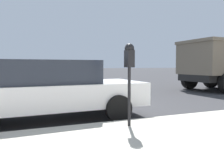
{
  "coord_description": "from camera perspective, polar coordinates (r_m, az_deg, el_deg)",
  "views": [
    {
      "loc": [
        -6.51,
        1.59,
        1.33
      ],
      "look_at": [
        -2.14,
        -0.12,
        1.14
      ],
      "focal_mm": 35.0,
      "sensor_mm": 36.0,
      "label": 1
    }
  ],
  "objects": [
    {
      "name": "ground_plane",
      "position": [
        6.83,
        -7.57,
        -8.94
      ],
      "size": [
        220.0,
        220.0,
        0.0
      ],
      "primitive_type": "plane",
      "color": "#333335"
    },
    {
      "name": "parking_meter",
      "position": [
        4.29,
        4.54,
        3.04
      ],
      "size": [
        0.21,
        0.19,
        1.62
      ],
      "color": "black",
      "rests_on": "sidewalk"
    },
    {
      "name": "car_white",
      "position": [
        5.65,
        -16.77,
        -3.45
      ],
      "size": [
        2.21,
        4.81,
        1.46
      ],
      "rotation": [
        0.0,
        0.0,
        3.18
      ],
      "color": "silver",
      "rests_on": "ground_plane"
    }
  ]
}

